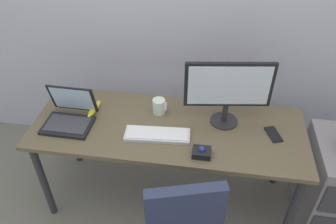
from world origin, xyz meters
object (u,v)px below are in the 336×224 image
Objects in this scene: trackball_mouse at (202,152)px; banana at (94,109)px; monitor_main at (228,89)px; keyboard at (157,134)px; coffee_mug at (159,106)px; laptop at (70,115)px; cell_phone at (273,134)px.

trackball_mouse is 0.82m from banana.
monitor_main reaches higher than trackball_mouse.
keyboard is 3.93× the size of coffee_mug.
monitor_main is 2.84× the size of banana.
laptop reaches higher than coffee_mug.
monitor_main is at bearing 1.27° from banana.
laptop is 1.32m from cell_phone.
keyboard is at bearing -21.30° from banana.
cell_phone is 0.75× the size of banana.
banana is at bearing -178.73° from monitor_main.
laptop is 0.18m from banana.
laptop is at bearing 168.74° from trackball_mouse.
monitor_main is 3.80× the size of cell_phone.
banana is at bearing 47.37° from laptop.
cell_phone is (0.72, 0.12, -0.01)m from keyboard.
trackball_mouse is at bearing -48.70° from coffee_mug.
keyboard is 0.59m from laptop.
monitor_main is at bearing 145.82° from cell_phone.
keyboard reaches higher than cell_phone.
cell_phone is (0.31, -0.08, -0.26)m from monitor_main.
coffee_mug is (-0.31, 0.36, 0.03)m from trackball_mouse.
monitor_main is 1.04m from laptop.
banana is at bearing 157.60° from cell_phone.
keyboard is 2.20× the size of banana.
trackball_mouse is 0.50m from cell_phone.
cell_phone is at bearing 28.91° from trackball_mouse.
keyboard is at bearing -153.73° from monitor_main.
keyboard is 0.73m from cell_phone.
monitor_main is 5.07× the size of coffee_mug.
laptop is 2.95× the size of coffee_mug.
banana reaches higher than cell_phone.
cell_phone is (1.32, 0.07, -0.05)m from laptop.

